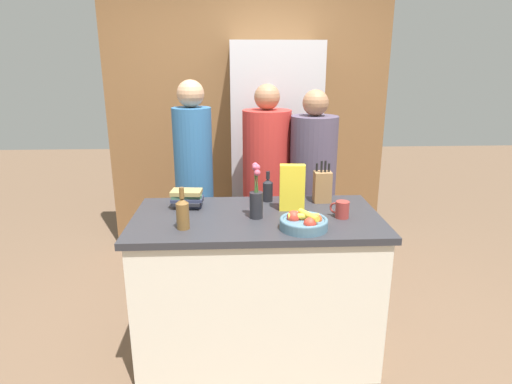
{
  "coord_description": "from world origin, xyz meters",
  "views": [
    {
      "loc": [
        -0.12,
        -2.41,
        1.81
      ],
      "look_at": [
        0.0,
        0.1,
        1.05
      ],
      "focal_mm": 30.0,
      "sensor_mm": 36.0,
      "label": 1
    }
  ],
  "objects_px": {
    "cereal_box": "(292,188)",
    "bottle_vinegar": "(268,189)",
    "refrigerator": "(274,156)",
    "person_in_blue": "(266,179)",
    "person_in_red_tee": "(312,185)",
    "bottle_wine": "(183,213)",
    "coffee_mug": "(342,209)",
    "bottle_oil": "(291,190)",
    "knife_block": "(322,186)",
    "book_stack": "(188,198)",
    "flower_vase": "(256,198)",
    "fruit_bowl": "(304,222)",
    "person_at_sink": "(194,178)"
  },
  "relations": [
    {
      "from": "fruit_bowl",
      "to": "person_in_red_tee",
      "type": "height_order",
      "value": "person_in_red_tee"
    },
    {
      "from": "fruit_bowl",
      "to": "bottle_vinegar",
      "type": "relative_size",
      "value": 1.31
    },
    {
      "from": "knife_block",
      "to": "flower_vase",
      "type": "xyz_separation_m",
      "value": [
        -0.45,
        -0.29,
        0.02
      ]
    },
    {
      "from": "cereal_box",
      "to": "bottle_vinegar",
      "type": "distance_m",
      "value": 0.24
    },
    {
      "from": "cereal_box",
      "to": "bottle_wine",
      "type": "relative_size",
      "value": 1.22
    },
    {
      "from": "refrigerator",
      "to": "knife_block",
      "type": "height_order",
      "value": "refrigerator"
    },
    {
      "from": "refrigerator",
      "to": "book_stack",
      "type": "relative_size",
      "value": 9.73
    },
    {
      "from": "bottle_oil",
      "to": "person_in_blue",
      "type": "relative_size",
      "value": 0.12
    },
    {
      "from": "knife_block",
      "to": "bottle_wine",
      "type": "relative_size",
      "value": 1.17
    },
    {
      "from": "person_in_blue",
      "to": "book_stack",
      "type": "bearing_deg",
      "value": -140.22
    },
    {
      "from": "bottle_oil",
      "to": "bottle_vinegar",
      "type": "distance_m",
      "value": 0.15
    },
    {
      "from": "cereal_box",
      "to": "bottle_wine",
      "type": "xyz_separation_m",
      "value": [
        -0.64,
        -0.28,
        -0.05
      ]
    },
    {
      "from": "knife_block",
      "to": "coffee_mug",
      "type": "height_order",
      "value": "knife_block"
    },
    {
      "from": "fruit_bowl",
      "to": "person_in_red_tee",
      "type": "relative_size",
      "value": 0.16
    },
    {
      "from": "flower_vase",
      "to": "bottle_oil",
      "type": "bearing_deg",
      "value": 51.35
    },
    {
      "from": "bottle_vinegar",
      "to": "knife_block",
      "type": "bearing_deg",
      "value": -4.29
    },
    {
      "from": "knife_block",
      "to": "bottle_vinegar",
      "type": "relative_size",
      "value": 1.36
    },
    {
      "from": "cereal_box",
      "to": "bottle_vinegar",
      "type": "relative_size",
      "value": 1.42
    },
    {
      "from": "cereal_box",
      "to": "bottle_vinegar",
      "type": "bearing_deg",
      "value": 126.19
    },
    {
      "from": "cereal_box",
      "to": "refrigerator",
      "type": "bearing_deg",
      "value": 89.76
    },
    {
      "from": "bottle_oil",
      "to": "person_in_blue",
      "type": "xyz_separation_m",
      "value": [
        -0.12,
        0.56,
        -0.08
      ]
    },
    {
      "from": "cereal_box",
      "to": "bottle_wine",
      "type": "height_order",
      "value": "cereal_box"
    },
    {
      "from": "book_stack",
      "to": "bottle_vinegar",
      "type": "xyz_separation_m",
      "value": [
        0.52,
        0.1,
        0.02
      ]
    },
    {
      "from": "knife_block",
      "to": "bottle_oil",
      "type": "xyz_separation_m",
      "value": [
        -0.2,
        0.02,
        -0.03
      ]
    },
    {
      "from": "book_stack",
      "to": "person_in_red_tee",
      "type": "xyz_separation_m",
      "value": [
        0.89,
        0.52,
        -0.07
      ]
    },
    {
      "from": "cereal_box",
      "to": "bottle_vinegar",
      "type": "xyz_separation_m",
      "value": [
        -0.14,
        0.19,
        -0.06
      ]
    },
    {
      "from": "flower_vase",
      "to": "coffee_mug",
      "type": "xyz_separation_m",
      "value": [
        0.5,
        -0.02,
        -0.07
      ]
    },
    {
      "from": "coffee_mug",
      "to": "flower_vase",
      "type": "bearing_deg",
      "value": 177.5
    },
    {
      "from": "coffee_mug",
      "to": "person_in_blue",
      "type": "distance_m",
      "value": 0.97
    },
    {
      "from": "person_in_red_tee",
      "to": "bottle_vinegar",
      "type": "bearing_deg",
      "value": -123.75
    },
    {
      "from": "flower_vase",
      "to": "bottle_vinegar",
      "type": "xyz_separation_m",
      "value": [
        0.09,
        0.32,
        -0.04
      ]
    },
    {
      "from": "coffee_mug",
      "to": "bottle_vinegar",
      "type": "relative_size",
      "value": 0.53
    },
    {
      "from": "flower_vase",
      "to": "bottle_oil",
      "type": "distance_m",
      "value": 0.39
    },
    {
      "from": "book_stack",
      "to": "person_at_sink",
      "type": "height_order",
      "value": "person_at_sink"
    },
    {
      "from": "refrigerator",
      "to": "coffee_mug",
      "type": "xyz_separation_m",
      "value": [
        0.27,
        -1.49,
        -0.01
      ]
    },
    {
      "from": "bottle_vinegar",
      "to": "person_in_blue",
      "type": "bearing_deg",
      "value": 86.76
    },
    {
      "from": "book_stack",
      "to": "bottle_oil",
      "type": "relative_size",
      "value": 1.01
    },
    {
      "from": "bottle_wine",
      "to": "coffee_mug",
      "type": "bearing_deg",
      "value": 8.19
    },
    {
      "from": "knife_block",
      "to": "coffee_mug",
      "type": "bearing_deg",
      "value": -79.73
    },
    {
      "from": "knife_block",
      "to": "book_stack",
      "type": "xyz_separation_m",
      "value": [
        -0.87,
        -0.07,
        -0.05
      ]
    },
    {
      "from": "person_in_blue",
      "to": "person_in_red_tee",
      "type": "distance_m",
      "value": 0.37
    },
    {
      "from": "flower_vase",
      "to": "person_in_blue",
      "type": "relative_size",
      "value": 0.2
    },
    {
      "from": "book_stack",
      "to": "fruit_bowl",
      "type": "bearing_deg",
      "value": -31.13
    },
    {
      "from": "coffee_mug",
      "to": "bottle_vinegar",
      "type": "xyz_separation_m",
      "value": [
        -0.41,
        0.34,
        0.03
      ]
    },
    {
      "from": "knife_block",
      "to": "bottle_oil",
      "type": "bearing_deg",
      "value": 175.23
    },
    {
      "from": "coffee_mug",
      "to": "person_in_red_tee",
      "type": "distance_m",
      "value": 0.76
    },
    {
      "from": "refrigerator",
      "to": "person_at_sink",
      "type": "bearing_deg",
      "value": -134.25
    },
    {
      "from": "refrigerator",
      "to": "person_in_red_tee",
      "type": "height_order",
      "value": "refrigerator"
    },
    {
      "from": "refrigerator",
      "to": "person_in_red_tee",
      "type": "xyz_separation_m",
      "value": [
        0.23,
        -0.73,
        -0.08
      ]
    },
    {
      "from": "flower_vase",
      "to": "fruit_bowl",
      "type": "bearing_deg",
      "value": -36.85
    }
  ]
}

